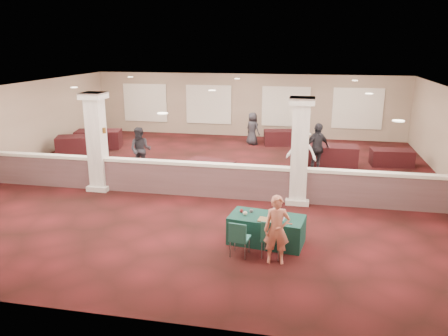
% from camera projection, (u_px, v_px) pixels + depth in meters
% --- Properties ---
extents(ground, '(16.00, 16.00, 0.00)m').
position_uv_depth(ground, '(213.00, 182.00, 15.34)').
color(ground, '#431012').
rests_on(ground, ground).
extents(wall_back, '(16.00, 0.04, 3.20)m').
position_uv_depth(wall_back, '(247.00, 105.00, 22.44)').
color(wall_back, gray).
rests_on(wall_back, ground).
extents(wall_front, '(16.00, 0.04, 3.20)m').
position_uv_depth(wall_front, '(108.00, 234.00, 7.36)').
color(wall_front, gray).
rests_on(wall_front, ground).
extents(wall_left, '(0.04, 16.00, 3.20)m').
position_uv_depth(wall_left, '(5.00, 128.00, 16.40)').
color(wall_left, gray).
rests_on(wall_left, ground).
extents(ceiling, '(16.00, 16.00, 0.02)m').
position_uv_depth(ceiling, '(212.00, 90.00, 14.46)').
color(ceiling, white).
rests_on(ceiling, wall_back).
extents(partition_wall, '(15.60, 0.28, 1.10)m').
position_uv_depth(partition_wall, '(202.00, 179.00, 13.77)').
color(partition_wall, brown).
rests_on(partition_wall, ground).
extents(column_left, '(0.72, 0.72, 3.20)m').
position_uv_depth(column_left, '(97.00, 141.00, 14.13)').
color(column_left, beige).
rests_on(column_left, ground).
extents(column_right, '(0.72, 0.72, 3.20)m').
position_uv_depth(column_right, '(300.00, 150.00, 12.91)').
color(column_right, beige).
rests_on(column_right, ground).
extents(sconce_left, '(0.12, 0.12, 0.18)m').
position_uv_depth(sconce_left, '(88.00, 130.00, 14.09)').
color(sconce_left, brown).
rests_on(sconce_left, column_left).
extents(sconce_right, '(0.12, 0.12, 0.18)m').
position_uv_depth(sconce_right, '(104.00, 130.00, 13.98)').
color(sconce_right, brown).
rests_on(sconce_right, column_left).
extents(near_table, '(1.89, 1.13, 0.68)m').
position_uv_depth(near_table, '(266.00, 230.00, 10.58)').
color(near_table, '#0D3231').
rests_on(near_table, ground).
extents(conf_chair_main, '(0.49, 0.50, 0.91)m').
position_uv_depth(conf_chair_main, '(271.00, 236.00, 9.77)').
color(conf_chair_main, '#1C5149').
rests_on(conf_chair_main, ground).
extents(conf_chair_side, '(0.48, 0.48, 0.85)m').
position_uv_depth(conf_chair_side, '(239.00, 236.00, 9.85)').
color(conf_chair_side, '#1C5149').
rests_on(conf_chair_side, ground).
extents(woman, '(0.58, 0.41, 1.55)m').
position_uv_depth(woman, '(277.00, 230.00, 9.51)').
color(woman, '#CE6E59').
rests_on(woman, ground).
extents(far_table_front_left, '(2.22, 1.65, 0.81)m').
position_uv_depth(far_table_front_left, '(81.00, 145.00, 19.02)').
color(far_table_front_left, black).
rests_on(far_table_front_left, ground).
extents(far_table_front_center, '(1.84, 1.32, 0.67)m').
position_uv_depth(far_table_front_center, '(210.00, 170.00, 15.56)').
color(far_table_front_center, black).
rests_on(far_table_front_center, ground).
extents(far_table_front_right, '(2.03, 1.05, 0.81)m').
position_uv_depth(far_table_front_right, '(331.00, 155.00, 17.27)').
color(far_table_front_right, black).
rests_on(far_table_front_right, ground).
extents(far_table_back_left, '(2.19, 1.44, 0.82)m').
position_uv_depth(far_table_back_left, '(99.00, 139.00, 20.22)').
color(far_table_back_left, black).
rests_on(far_table_back_left, ground).
extents(far_table_back_center, '(1.86, 1.19, 0.70)m').
position_uv_depth(far_table_back_center, '(282.00, 138.00, 20.80)').
color(far_table_back_center, black).
rests_on(far_table_back_center, ground).
extents(far_table_back_right, '(1.65, 0.92, 0.65)m').
position_uv_depth(far_table_back_right, '(392.00, 158.00, 17.28)').
color(far_table_back_right, black).
rests_on(far_table_back_right, ground).
extents(attendee_a, '(0.86, 0.54, 1.70)m').
position_uv_depth(attendee_a, '(141.00, 150.00, 16.27)').
color(attendee_a, black).
rests_on(attendee_a, ground).
extents(attendee_b, '(1.20, 0.75, 1.74)m').
position_uv_depth(attendee_b, '(301.00, 151.00, 16.02)').
color(attendee_b, silver).
rests_on(attendee_b, ground).
extents(attendee_c, '(1.19, 1.10, 1.88)m').
position_uv_depth(attendee_c, '(317.00, 148.00, 16.18)').
color(attendee_c, black).
rests_on(attendee_c, ground).
extents(attendee_d, '(0.86, 0.78, 1.55)m').
position_uv_depth(attendee_d, '(253.00, 129.00, 20.72)').
color(attendee_d, black).
rests_on(attendee_d, ground).
extents(laptop_base, '(0.34, 0.26, 0.02)m').
position_uv_depth(laptop_base, '(278.00, 218.00, 10.35)').
color(laptop_base, silver).
rests_on(laptop_base, near_table).
extents(laptop_screen, '(0.31, 0.05, 0.21)m').
position_uv_depth(laptop_screen, '(279.00, 212.00, 10.42)').
color(laptop_screen, silver).
rests_on(laptop_screen, near_table).
extents(screen_glow, '(0.28, 0.04, 0.18)m').
position_uv_depth(screen_glow, '(279.00, 213.00, 10.41)').
color(screen_glow, silver).
rests_on(screen_glow, near_table).
extents(knitting, '(0.41, 0.33, 0.03)m').
position_uv_depth(knitting, '(266.00, 220.00, 10.25)').
color(knitting, orange).
rests_on(knitting, near_table).
extents(yarn_cream, '(0.10, 0.10, 0.10)m').
position_uv_depth(yarn_cream, '(245.00, 213.00, 10.55)').
color(yarn_cream, beige).
rests_on(yarn_cream, near_table).
extents(yarn_red, '(0.09, 0.09, 0.09)m').
position_uv_depth(yarn_red, '(241.00, 211.00, 10.72)').
color(yarn_red, maroon).
rests_on(yarn_red, near_table).
extents(yarn_grey, '(0.10, 0.10, 0.10)m').
position_uv_depth(yarn_grey, '(251.00, 211.00, 10.71)').
color(yarn_grey, '#46464A').
rests_on(yarn_grey, near_table).
extents(scissors, '(0.12, 0.04, 0.01)m').
position_uv_depth(scissors, '(290.00, 224.00, 10.05)').
color(scissors, red).
rests_on(scissors, near_table).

